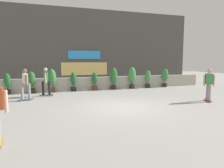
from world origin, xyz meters
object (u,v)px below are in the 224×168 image
Objects in this scene: potted_plant_0 at (7,83)px; potted_plant_3 at (73,81)px; potted_plant_8 at (165,76)px; potted_plant_5 at (114,77)px; skater_by_wall_right at (25,83)px; potted_plant_4 at (95,80)px; skater_foreground at (46,80)px; potted_plant_2 at (52,79)px; potted_plant_7 at (148,78)px; potted_plant_1 at (32,81)px; skater_far_right at (209,83)px; potted_plant_6 at (132,76)px.

potted_plant_3 is at bearing 0.00° from potted_plant_0.
potted_plant_3 is 7.28m from potted_plant_8.
skater_by_wall_right reaches higher than potted_plant_5.
potted_plant_4 is at bearing 0.00° from potted_plant_3.
potted_plant_2 is at bearing 75.24° from skater_foreground.
potted_plant_7 is at bearing 180.00° from potted_plant_8.
potted_plant_0 is 2.75m from skater_foreground.
potted_plant_1 is 0.91× the size of potted_plant_2.
potted_plant_1 is at bearing 86.83° from skater_by_wall_right.
skater_foreground is (-8.07, 4.20, 0.00)m from skater_far_right.
skater_far_right is (10.40, -5.66, 0.21)m from potted_plant_0.
skater_by_wall_right is (1.29, -2.55, 0.21)m from potted_plant_0.
potted_plant_8 reaches higher than potted_plant_3.
potted_plant_0 is at bearing 151.45° from skater_far_right.
potted_plant_6 is at bearing -0.00° from potted_plant_3.
skater_far_right is at bearing -32.26° from potted_plant_1.
potted_plant_4 is 0.79× the size of potted_plant_6.
potted_plant_7 is at bearing 0.00° from potted_plant_3.
potted_plant_7 reaches higher than potted_plant_0.
potted_plant_4 is 3.61m from skater_foreground.
potted_plant_5 is at bearing 0.00° from potted_plant_3.
skater_far_right is at bearing -59.38° from potted_plant_5.
potted_plant_8 is 10.42m from skater_by_wall_right.
potted_plant_6 is 5.96m from skater_far_right.
potted_plant_2 is at bearing -0.00° from potted_plant_0.
potted_plant_3 is at bearing 180.00° from potted_plant_7.
skater_far_right is (9.11, -3.11, 0.00)m from skater_by_wall_right.
potted_plant_4 is at bearing 0.00° from potted_plant_1.
potted_plant_5 is (4.34, 0.00, 0.02)m from potted_plant_2.
potted_plant_7 is (2.81, 0.00, -0.17)m from potted_plant_5.
potted_plant_5 is at bearing 0.00° from potted_plant_0.
skater_foreground is at bearing -104.76° from potted_plant_2.
potted_plant_6 is 0.96× the size of skater_foreground.
potted_plant_2 is at bearing -180.00° from potted_plant_3.
skater_far_right is (-1.00, -5.66, 0.09)m from potted_plant_8.
skater_by_wall_right is at bearing -93.17° from potted_plant_1.
potted_plant_0 is 2.72m from potted_plant_2.
potted_plant_1 is 1.05× the size of potted_plant_7.
potted_plant_7 is at bearing 0.00° from potted_plant_6.
potted_plant_0 is at bearing 116.92° from skater_by_wall_right.
potted_plant_6 reaches higher than potted_plant_8.
potted_plant_4 is 5.77m from potted_plant_8.
potted_plant_6 is (7.08, -0.00, 0.15)m from potted_plant_1.
potted_plant_7 is at bearing -0.00° from potted_plant_4.
potted_plant_3 is 0.97× the size of potted_plant_7.
potted_plant_2 is at bearing -0.00° from potted_plant_1.
potted_plant_7 is at bearing 0.00° from potted_plant_0.
potted_plant_4 is at bearing 180.00° from potted_plant_6.
potted_plant_8 is at bearing 80.01° from skater_far_right.
potted_plant_2 reaches higher than potted_plant_1.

